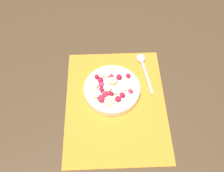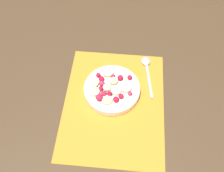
% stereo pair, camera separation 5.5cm
% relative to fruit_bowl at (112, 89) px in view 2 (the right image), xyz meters
% --- Properties ---
extents(ground_plane, '(3.00, 3.00, 0.00)m').
position_rel_fruit_bowl_xyz_m(ground_plane, '(0.04, 0.01, -0.02)').
color(ground_plane, '#4C3823').
extents(placemat, '(0.41, 0.32, 0.01)m').
position_rel_fruit_bowl_xyz_m(placemat, '(0.04, 0.01, -0.02)').
color(placemat, orange).
rests_on(placemat, ground_plane).
extents(fruit_bowl, '(0.18, 0.18, 0.05)m').
position_rel_fruit_bowl_xyz_m(fruit_bowl, '(0.00, 0.00, 0.00)').
color(fruit_bowl, silver).
rests_on(fruit_bowl, placemat).
extents(spoon, '(0.17, 0.05, 0.01)m').
position_rel_fruit_bowl_xyz_m(spoon, '(-0.11, 0.11, -0.01)').
color(spoon, '#B2B2B7').
rests_on(spoon, placemat).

